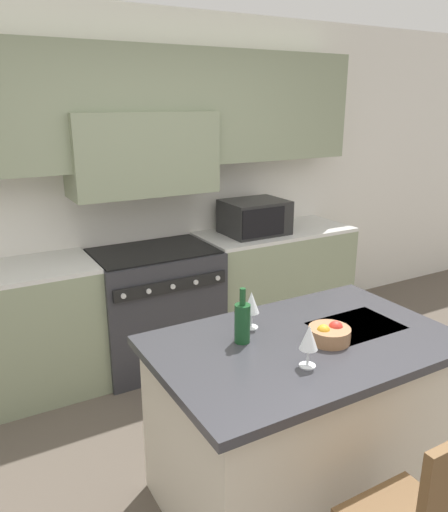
{
  "coord_description": "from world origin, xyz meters",
  "views": [
    {
      "loc": [
        -1.33,
        -1.59,
        2.02
      ],
      "look_at": [
        0.06,
        0.85,
        1.15
      ],
      "focal_mm": 35.0,
      "sensor_mm": 36.0,
      "label": 1
    }
  ],
  "objects_px": {
    "range_stove": "(155,307)",
    "fruit_bowl": "(329,334)",
    "wine_bottle": "(242,322)",
    "wine_glass_far": "(251,304)",
    "microwave": "(254,217)",
    "wine_glass_near": "(309,339)"
  },
  "relations": [
    {
      "from": "range_stove",
      "to": "fruit_bowl",
      "type": "distance_m",
      "value": 1.84
    },
    {
      "from": "range_stove",
      "to": "wine_bottle",
      "type": "relative_size",
      "value": 3.37
    },
    {
      "from": "wine_bottle",
      "to": "fruit_bowl",
      "type": "bearing_deg",
      "value": -29.07
    },
    {
      "from": "wine_bottle",
      "to": "fruit_bowl",
      "type": "relative_size",
      "value": 1.36
    },
    {
      "from": "wine_glass_far",
      "to": "fruit_bowl",
      "type": "relative_size",
      "value": 0.97
    },
    {
      "from": "range_stove",
      "to": "microwave",
      "type": "relative_size",
      "value": 1.82
    },
    {
      "from": "wine_glass_far",
      "to": "fruit_bowl",
      "type": "bearing_deg",
      "value": -51.83
    },
    {
      "from": "fruit_bowl",
      "to": "wine_glass_near",
      "type": "bearing_deg",
      "value": -150.6
    },
    {
      "from": "microwave",
      "to": "wine_bottle",
      "type": "height_order",
      "value": "microwave"
    },
    {
      "from": "wine_bottle",
      "to": "wine_glass_near",
      "type": "bearing_deg",
      "value": -69.65
    },
    {
      "from": "range_stove",
      "to": "wine_glass_near",
      "type": "height_order",
      "value": "wine_glass_near"
    },
    {
      "from": "range_stove",
      "to": "wine_glass_near",
      "type": "relative_size",
      "value": 4.73
    },
    {
      "from": "range_stove",
      "to": "wine_bottle",
      "type": "height_order",
      "value": "wine_bottle"
    },
    {
      "from": "wine_bottle",
      "to": "wine_glass_far",
      "type": "relative_size",
      "value": 1.4
    },
    {
      "from": "microwave",
      "to": "wine_bottle",
      "type": "xyz_separation_m",
      "value": [
        -1.09,
        -1.58,
        -0.08
      ]
    },
    {
      "from": "wine_glass_far",
      "to": "range_stove",
      "type": "bearing_deg",
      "value": 88.32
    },
    {
      "from": "microwave",
      "to": "wine_glass_far",
      "type": "height_order",
      "value": "microwave"
    },
    {
      "from": "wine_bottle",
      "to": "wine_glass_near",
      "type": "xyz_separation_m",
      "value": [
        0.13,
        -0.34,
        0.03
      ]
    },
    {
      "from": "microwave",
      "to": "wine_glass_far",
      "type": "distance_m",
      "value": 1.76
    },
    {
      "from": "microwave",
      "to": "wine_glass_far",
      "type": "bearing_deg",
      "value": -123.44
    },
    {
      "from": "wine_glass_near",
      "to": "wine_glass_far",
      "type": "bearing_deg",
      "value": 90.7
    },
    {
      "from": "wine_glass_far",
      "to": "fruit_bowl",
      "type": "height_order",
      "value": "wine_glass_far"
    }
  ]
}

